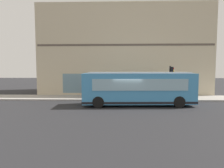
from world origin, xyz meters
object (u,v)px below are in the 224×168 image
Objects in this scene: pedestrian_by_light_pole at (167,89)px; pedestrian_near_building_entrance at (89,90)px; city_bus_nearside at (138,89)px; traffic_light_near_corner at (171,76)px; fire_hydrant at (142,94)px; newspaper_vending_box at (90,92)px.

pedestrian_by_light_pole reaches higher than pedestrian_near_building_entrance.
pedestrian_near_building_entrance is at bearing 92.80° from pedestrian_by_light_pole.
pedestrian_by_light_pole is at bearing -44.02° from city_bus_nearside.
traffic_light_near_corner is 2.03× the size of pedestrian_by_light_pole.
city_bus_nearside reaches higher than pedestrian_near_building_entrance.
fire_hydrant is 6.17m from newspaper_vending_box.
newspaper_vending_box is at bearing 47.27° from city_bus_nearside.
fire_hydrant is (3.86, -0.93, -1.04)m from city_bus_nearside.
city_bus_nearside reaches higher than newspaper_vending_box.
pedestrian_by_light_pole is 8.78m from pedestrian_near_building_entrance.
city_bus_nearside reaches higher than pedestrian_by_light_pole.
traffic_light_near_corner is 9.03m from pedestrian_near_building_entrance.
newspaper_vending_box is at bearing 81.44° from fire_hydrant.
pedestrian_near_building_entrance is 1.46m from newspaper_vending_box.
fire_hydrant is 0.46× the size of pedestrian_near_building_entrance.
traffic_light_near_corner is 3.74m from fire_hydrant.
city_bus_nearside reaches higher than fire_hydrant.
traffic_light_near_corner is (2.73, -3.80, 1.07)m from city_bus_nearside.
pedestrian_by_light_pole is (-0.03, -2.77, 0.65)m from fire_hydrant.
traffic_light_near_corner is at bearing -54.35° from city_bus_nearside.
city_bus_nearside is at bearing -132.73° from newspaper_vending_box.
pedestrian_by_light_pole is (3.83, -3.70, -0.39)m from city_bus_nearside.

